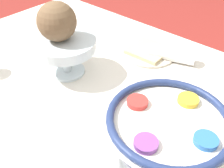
# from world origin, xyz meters

# --- Properties ---
(seder_plate) EXTENTS (0.31, 0.31, 0.03)m
(seder_plate) POSITION_xyz_m (-0.11, 0.00, 0.74)
(seder_plate) COLOR white
(seder_plate) RESTS_ON dining_table
(fruit_stand) EXTENTS (0.19, 0.19, 0.11)m
(fruit_stand) POSITION_xyz_m (0.24, 0.02, 0.82)
(fruit_stand) COLOR silver
(fruit_stand) RESTS_ON dining_table
(orange_fruit) EXTENTS (0.07, 0.07, 0.07)m
(orange_fruit) POSITION_xyz_m (0.26, 0.01, 0.88)
(orange_fruit) COLOR orange
(orange_fruit) RESTS_ON fruit_stand
(coconut) EXTENTS (0.11, 0.11, 0.11)m
(coconut) POSITION_xyz_m (0.26, 0.02, 0.89)
(coconut) COLOR brown
(coconut) RESTS_ON fruit_stand
(bread_plate) EXTENTS (0.18, 0.18, 0.02)m
(bread_plate) POSITION_xyz_m (0.12, -0.24, 0.73)
(bread_plate) COLOR beige
(bread_plate) RESTS_ON dining_table
(napkin_roll) EXTENTS (0.15, 0.09, 0.05)m
(napkin_roll) POSITION_xyz_m (0.04, -0.25, 0.75)
(napkin_roll) COLOR white
(napkin_roll) RESTS_ON dining_table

